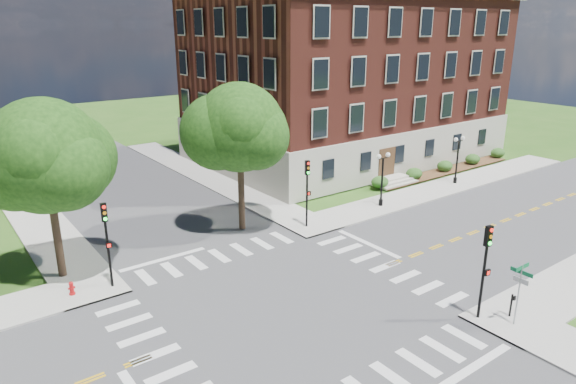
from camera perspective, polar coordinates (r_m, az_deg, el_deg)
ground at (r=27.11m, az=-0.02°, el=-12.34°), size 160.00×160.00×0.00m
road_ew at (r=27.11m, az=-0.02°, el=-12.33°), size 90.00×12.00×0.01m
road_ns at (r=27.10m, az=-0.02°, el=-12.33°), size 12.00×90.00×0.01m
sidewalk_ne at (r=47.02m, az=3.90°, el=1.15°), size 34.00×34.00×0.12m
crosswalk_east at (r=31.41m, az=10.71°, el=-8.16°), size 2.20×10.20×0.02m
stop_bar_east at (r=34.33m, az=8.89°, el=-5.71°), size 0.40×5.50×0.00m
main_building at (r=55.93m, az=6.50°, el=12.45°), size 30.60×22.40×16.50m
shrub_row at (r=52.32m, az=16.97°, el=2.08°), size 18.00×2.00×1.30m
tree_c at (r=30.07m, az=-25.39°, el=3.62°), size 6.21×6.21×10.12m
tree_d at (r=34.24m, az=-5.42°, el=7.13°), size 5.96×5.96×10.14m
traffic_signal_se at (r=26.04m, az=21.10°, el=-7.10°), size 0.35×0.40×4.80m
traffic_signal_ne at (r=35.47m, az=2.15°, el=0.79°), size 0.38×0.46×4.80m
traffic_signal_nw at (r=28.84m, az=-19.52°, el=-4.45°), size 0.36×0.41×4.80m
twin_lamp_west at (r=40.51m, az=10.43°, el=1.73°), size 1.36×0.36×4.23m
twin_lamp_east at (r=48.15m, az=18.32°, el=3.71°), size 1.36×0.36×4.23m
street_sign_pole at (r=26.49m, az=24.38°, el=-9.20°), size 1.10×1.10×3.10m
push_button_post at (r=27.75m, az=23.59°, el=-11.35°), size 0.14×0.21×1.20m
fire_hydrant at (r=29.84m, az=-22.91°, el=-9.85°), size 0.35×0.35×0.75m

